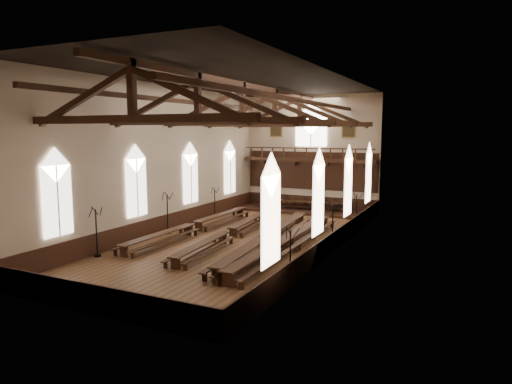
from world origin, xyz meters
The scene contains 21 objects.
ground centered at (0.00, 0.00, 0.00)m, with size 26.00×26.00×0.00m, color brown.
room_walls centered at (0.00, 0.00, 6.46)m, with size 26.00×26.00×26.00m.
wainscot_band centered at (0.00, 0.00, 0.60)m, with size 12.00×26.00×1.20m.
side_windows centered at (0.00, 0.00, 3.74)m, with size 11.85×19.80×4.50m.
end_window centered at (0.00, 12.90, 7.22)m, with size 2.80×0.12×3.80m.
minstrels_gallery centered at (0.00, 12.66, 3.91)m, with size 11.80×1.24×3.70m.
portraits centered at (0.00, 12.90, 7.10)m, with size 7.75×0.09×1.45m.
roof_trusses centered at (0.00, 0.00, 8.22)m, with size 11.70×25.70×2.80m.
refectory_row_a centered at (-4.05, 0.43, 0.53)m, with size 1.53×14.15×0.72m.
refectory_row_b centered at (-0.94, -0.34, 0.50)m, with size 2.00×13.86×0.68m.
refectory_row_c centered at (2.04, -0.65, 0.59)m, with size 2.34×15.09×0.81m.
refectory_row_d centered at (3.41, -1.00, 0.58)m, with size 1.66×14.85×0.80m.
dais centered at (-0.17, 11.40, 0.11)m, with size 11.40×3.16×0.21m, color #33180F.
high_table centered at (-0.17, 11.40, 0.82)m, with size 7.70×1.90×0.72m.
high_chairs centered at (-0.17, 12.15, 0.74)m, with size 6.76×0.46×0.98m.
candelabrum_left_near centered at (-5.55, -6.84, 0.85)m, with size 0.85×0.80×2.81m.
candelabrum_left_mid centered at (-5.55, -0.40, 0.86)m, with size 0.79×0.87×2.83m.
candelabrum_left_far centered at (-5.55, 5.81, 0.75)m, with size 0.68×0.75×2.46m.
candelabrum_right_near centered at (5.55, -5.97, 0.77)m, with size 0.73×0.76×2.53m.
candelabrum_right_mid centered at (5.55, 0.92, 0.84)m, with size 0.79×0.84×2.76m.
candelabrum_right_far centered at (5.55, 6.92, 0.77)m, with size 0.70×0.78×2.55m.
Camera 1 is at (13.02, -25.14, 6.90)m, focal length 32.00 mm.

